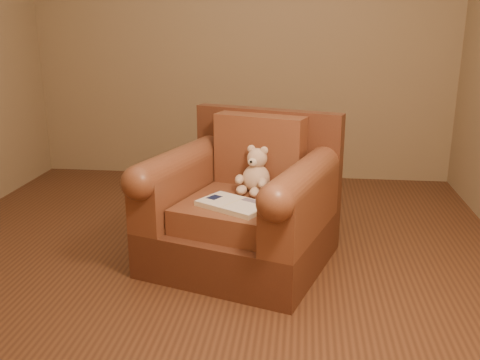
# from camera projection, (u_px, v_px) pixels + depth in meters

# --- Properties ---
(floor) EXTENTS (4.00, 4.00, 0.00)m
(floor) POSITION_uv_depth(u_px,v_px,m) (206.00, 260.00, 3.47)
(floor) COLOR #58331E
(floor) RESTS_ON ground
(armchair) EXTENTS (1.28, 1.24, 0.93)m
(armchair) POSITION_uv_depth(u_px,v_px,m) (244.00, 207.00, 3.38)
(armchair) COLOR #552D1C
(armchair) RESTS_ON floor
(teddy_bear) EXTENTS (0.22, 0.25, 0.30)m
(teddy_bear) POSITION_uv_depth(u_px,v_px,m) (255.00, 175.00, 3.38)
(teddy_bear) COLOR #D4B094
(teddy_bear) RESTS_ON armchair
(guidebook) EXTENTS (0.47, 0.41, 0.03)m
(guidebook) POSITION_uv_depth(u_px,v_px,m) (233.00, 205.00, 3.13)
(guidebook) COLOR beige
(guidebook) RESTS_ON armchair
(side_table) EXTENTS (0.44, 0.44, 0.61)m
(side_table) POSITION_uv_depth(u_px,v_px,m) (290.00, 188.00, 3.86)
(side_table) COLOR gold
(side_table) RESTS_ON floor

